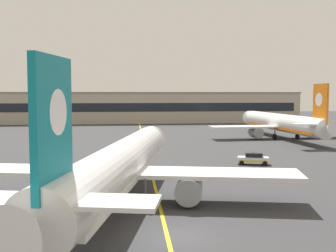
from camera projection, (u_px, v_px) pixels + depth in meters
ground_plane at (180, 237)px, 28.48m from camera, size 400.00×400.00×0.00m
taxiway_centreline at (149, 164)px, 58.20m from camera, size 5.32×179.94×0.01m
airliner_foreground at (120, 165)px, 37.18m from camera, size 32.29×41.14×11.65m
airliner_background at (283, 123)px, 91.03m from camera, size 32.02×41.27×11.58m
service_car_third at (253, 159)px, 57.72m from camera, size 4.54×2.95×1.79m
safety_cone_by_nose_gear at (123, 168)px, 53.13m from camera, size 0.44×0.44×0.55m
terminal_building at (133, 107)px, 141.95m from camera, size 113.52×12.40×10.39m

